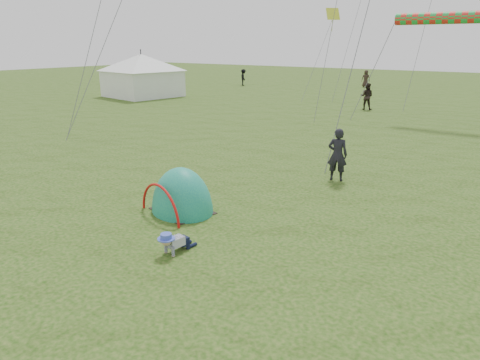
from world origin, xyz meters
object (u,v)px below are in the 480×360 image
Objects in this scene: popup_tent at (182,211)px; standing_adult at (337,155)px; crawling_toddler at (174,242)px; event_marquee at (142,74)px.

standing_adult is at bearing 79.52° from popup_tent.
popup_tent is 5.55m from standing_adult.
crawling_toddler is 29.50m from event_marquee.
popup_tent is at bearing 135.66° from crawling_toddler.
popup_tent is 0.45× the size of event_marquee.
popup_tent is at bearing -32.06° from event_marquee.
standing_adult is at bearing 90.76° from crawling_toddler.
event_marquee reaches higher than popup_tent.
crawling_toddler is 0.13× the size of event_marquee.
event_marquee is (-20.52, 17.67, 1.87)m from popup_tent.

